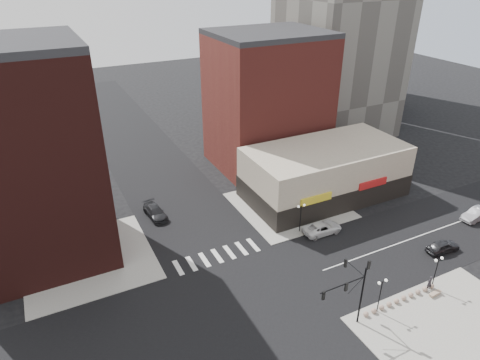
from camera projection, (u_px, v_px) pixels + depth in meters
ground at (248, 297)px, 46.75m from camera, size 240.00×240.00×0.00m
road_ew at (248, 297)px, 46.74m from camera, size 200.00×14.00×0.02m
road_ns at (248, 297)px, 46.74m from camera, size 14.00×200.00×0.02m
sidewalk_nw at (89, 260)px, 52.44m from camera, size 15.00×15.00×0.12m
sidewalk_ne at (289, 205)px, 63.97m from camera, size 15.00×15.00×0.12m
sidewalk_se at (458, 335)px, 42.00m from camera, size 18.00×14.00×0.12m
building_nw at (24, 163)px, 48.05m from camera, size 16.00×15.00×25.00m
building_ne_midrise at (267, 103)px, 72.58m from camera, size 18.00×15.00×22.00m
building_ne_row at (324, 176)px, 65.46m from camera, size 24.20×12.20×8.00m
traffic_signal at (353, 286)px, 41.13m from camera, size 5.59×3.09×7.77m
street_lamp_se_a at (381, 288)px, 43.27m from camera, size 1.22×0.32×4.16m
street_lamp_se_b at (437, 265)px, 46.45m from camera, size 1.22×0.32×4.16m
street_lamp_ne at (301, 211)px, 56.34m from camera, size 1.22×0.32×4.16m
bollard_row at (400, 299)px, 45.89m from camera, size 10.01×0.56×0.56m
white_suv at (322, 228)px, 57.36m from camera, size 5.49×2.62×1.51m
dark_sedan_east at (443, 246)px, 53.69m from camera, size 4.58×2.11×1.52m
silver_sedan at (477, 214)px, 60.32m from camera, size 5.09×2.02×1.65m
dark_sedan_north at (155, 212)px, 60.93m from camera, size 2.72×5.54×1.55m
pedestrian at (430, 283)px, 47.27m from camera, size 0.69×0.47×1.84m
stone_bench at (435, 294)px, 46.79m from camera, size 1.61×0.59×0.37m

